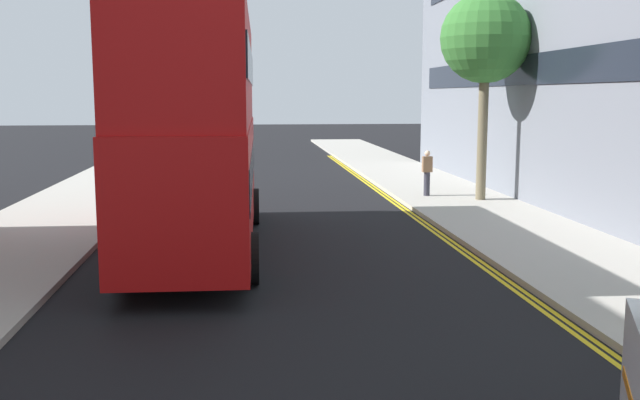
% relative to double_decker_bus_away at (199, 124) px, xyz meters
% --- Properties ---
extents(sidewalk_right, '(4.00, 80.00, 0.14)m').
position_rel_double_decker_bus_away_xyz_m(sidewalk_right, '(8.45, 0.71, -2.96)').
color(sidewalk_right, '#ADA89E').
rests_on(sidewalk_right, ground).
extents(sidewalk_left, '(4.00, 80.00, 0.14)m').
position_rel_double_decker_bus_away_xyz_m(sidewalk_left, '(-4.55, 0.71, -2.96)').
color(sidewalk_left, '#ADA89E').
rests_on(sidewalk_left, ground).
extents(kerb_line_outer, '(0.10, 56.00, 0.01)m').
position_rel_double_decker_bus_away_xyz_m(kerb_line_outer, '(6.35, -1.29, -3.03)').
color(kerb_line_outer, yellow).
rests_on(kerb_line_outer, ground).
extents(kerb_line_inner, '(0.10, 56.00, 0.01)m').
position_rel_double_decker_bus_away_xyz_m(kerb_line_inner, '(6.19, -1.29, -3.03)').
color(kerb_line_inner, yellow).
rests_on(kerb_line_inner, ground).
extents(double_decker_bus_away, '(2.96, 10.86, 5.64)m').
position_rel_double_decker_bus_away_xyz_m(double_decker_bus_away, '(0.00, 0.00, 0.00)').
color(double_decker_bus_away, '#B20F0F').
rests_on(double_decker_bus_away, ground).
extents(pedestrian_far, '(0.34, 0.22, 1.62)m').
position_rel_double_decker_bus_away_xyz_m(pedestrian_far, '(7.56, 7.66, -2.04)').
color(pedestrian_far, '#2D2D38').
rests_on(pedestrian_far, sidewalk_right).
extents(street_tree_mid, '(3.02, 3.02, 6.99)m').
position_rel_double_decker_bus_away_xyz_m(street_tree_mid, '(9.17, 6.54, 2.53)').
color(street_tree_mid, '#6B6047').
rests_on(street_tree_mid, sidewalk_right).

